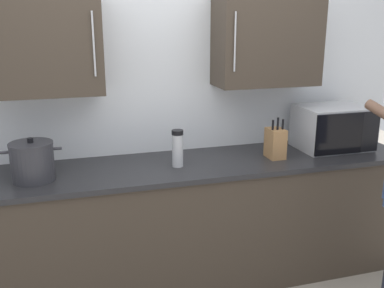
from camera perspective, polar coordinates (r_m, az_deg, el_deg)
back_wall_tiled at (r=3.21m, az=-4.52°, el=8.20°), size 3.95×0.44×2.74m
counter_unit at (r=3.19m, az=-2.88°, el=-10.57°), size 3.53×0.67×0.92m
microwave_oven at (r=3.51m, az=17.54°, el=2.03°), size 0.53×0.40×0.33m
thermos_flask at (r=2.95m, az=-1.89°, el=-0.55°), size 0.08×0.08×0.25m
knife_block at (r=3.19m, az=10.78°, el=0.13°), size 0.11×0.15×0.30m
stock_pot at (r=2.87m, az=-20.04°, el=-2.15°), size 0.36×0.26×0.27m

